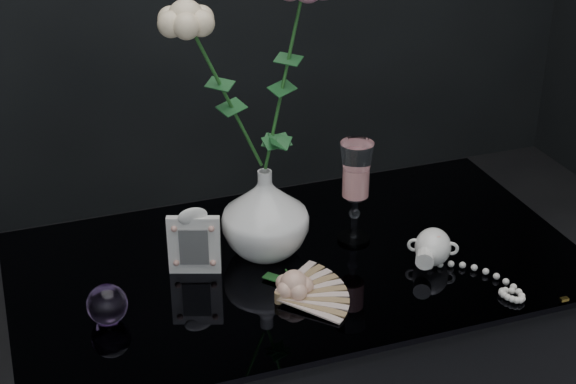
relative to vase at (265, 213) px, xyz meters
name	(u,v)px	position (x,y,z in m)	size (l,w,h in m)	color
vase	(265,213)	(0.00, 0.00, 0.00)	(0.16, 0.16, 0.17)	white
wine_glass	(355,193)	(0.18, -0.01, 0.02)	(0.06, 0.06, 0.21)	white
picture_frame	(194,240)	(-0.14, -0.02, -0.02)	(0.10, 0.08, 0.13)	white
paperweight	(107,305)	(-0.32, -0.12, -0.05)	(0.07, 0.07, 0.07)	#AA7AC7
paper_fan	(279,296)	(-0.03, -0.17, -0.07)	(0.24, 0.19, 0.03)	beige
loose_rose	(294,284)	(0.00, -0.16, -0.06)	(0.11, 0.15, 0.05)	#E1AB91
pearl_jar	(433,245)	(0.28, -0.13, -0.05)	(0.23, 0.24, 0.07)	white
roses	(257,65)	(-0.01, 0.00, 0.29)	(0.30, 0.13, 0.43)	#FFD8AC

